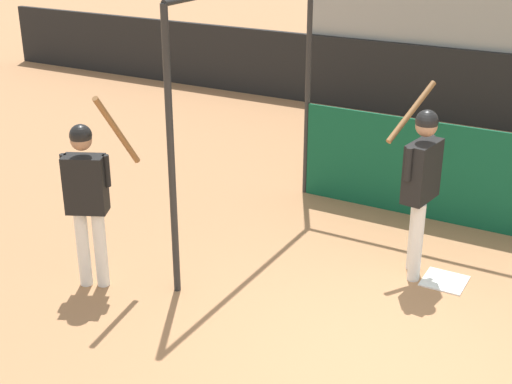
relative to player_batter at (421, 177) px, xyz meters
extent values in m
plane|color=#A8754C|center=(0.34, -1.68, -1.12)|extent=(60.00, 60.00, 0.00)
cube|color=navy|center=(-3.24, 6.18, 0.25)|extent=(0.45, 0.40, 0.10)
cube|color=navy|center=(-3.24, 6.36, 0.48)|extent=(0.45, 0.06, 0.40)
cube|color=navy|center=(-2.69, 6.18, 0.25)|extent=(0.45, 0.40, 0.10)
cube|color=navy|center=(-2.69, 6.36, 0.48)|extent=(0.45, 0.06, 0.40)
cube|color=navy|center=(-2.14, 6.18, 0.25)|extent=(0.45, 0.40, 0.10)
cube|color=navy|center=(-2.14, 6.36, 0.48)|extent=(0.45, 0.06, 0.40)
cube|color=navy|center=(-1.59, 6.18, 0.25)|extent=(0.45, 0.40, 0.10)
cube|color=navy|center=(-1.59, 6.36, 0.48)|extent=(0.45, 0.06, 0.40)
cube|color=navy|center=(-1.04, 6.18, 0.25)|extent=(0.45, 0.40, 0.10)
cube|color=navy|center=(-1.04, 6.36, 0.48)|extent=(0.45, 0.06, 0.40)
cube|color=navy|center=(-0.49, 6.18, 0.25)|extent=(0.45, 0.40, 0.10)
cube|color=navy|center=(-0.49, 6.36, 0.48)|extent=(0.45, 0.06, 0.40)
cube|color=navy|center=(-3.24, 6.98, 0.65)|extent=(0.45, 0.40, 0.10)
cube|color=navy|center=(-2.69, 6.98, 0.65)|extent=(0.45, 0.40, 0.10)
cube|color=navy|center=(-2.14, 6.98, 0.65)|extent=(0.45, 0.40, 0.10)
cube|color=navy|center=(-1.59, 6.98, 0.65)|extent=(0.45, 0.40, 0.10)
cube|color=navy|center=(-1.04, 6.98, 0.65)|extent=(0.45, 0.40, 0.10)
cylinder|color=#282828|center=(-2.00, -1.53, 0.33)|extent=(0.07, 0.07, 2.89)
cylinder|color=#282828|center=(-2.00, 1.50, 0.33)|extent=(0.07, 0.07, 2.89)
cube|color=#0F5133|center=(-0.23, 1.48, -0.49)|extent=(3.47, 0.03, 1.26)
cube|color=white|center=(0.36, -0.01, -1.11)|extent=(0.44, 0.44, 0.02)
cylinder|color=white|center=(0.05, -0.12, -0.68)|extent=(0.15, 0.15, 0.87)
cylinder|color=white|center=(-0.04, 0.10, -0.68)|extent=(0.15, 0.15, 0.87)
cube|color=black|center=(0.01, -0.01, 0.07)|extent=(0.29, 0.50, 0.62)
sphere|color=#A37556|center=(0.01, -0.01, 0.55)|extent=(0.22, 0.22, 0.22)
sphere|color=black|center=(0.01, -0.01, 0.60)|extent=(0.23, 0.23, 0.23)
cylinder|color=black|center=(-0.07, -0.25, 0.21)|extent=(0.08, 0.08, 0.34)
cylinder|color=black|center=(0.00, 0.24, 0.21)|extent=(0.08, 0.08, 0.34)
cylinder|color=brown|center=(-0.25, 0.31, 0.58)|extent=(0.29, 0.73, 0.55)
sphere|color=brown|center=(0.09, 0.19, 0.33)|extent=(0.08, 0.08, 0.08)
cylinder|color=white|center=(-2.90, -1.90, -0.70)|extent=(0.17, 0.17, 0.84)
cylinder|color=white|center=(-2.74, -1.82, -0.70)|extent=(0.17, 0.17, 0.84)
cube|color=black|center=(-2.82, -1.86, 0.02)|extent=(0.46, 0.37, 0.59)
sphere|color=#A37556|center=(-2.82, -1.86, 0.48)|extent=(0.21, 0.21, 0.21)
sphere|color=black|center=(-2.82, -1.86, 0.52)|extent=(0.22, 0.22, 0.22)
cylinder|color=black|center=(-3.03, -1.91, 0.15)|extent=(0.09, 0.09, 0.33)
cylinder|color=black|center=(-2.65, -1.73, 0.15)|extent=(0.09, 0.09, 0.33)
cylinder|color=brown|center=(-2.49, -1.72, 0.58)|extent=(0.06, 0.59, 0.81)
sphere|color=brown|center=(-2.76, -1.72, 0.19)|extent=(0.08, 0.08, 0.08)
camera|label=1|loc=(1.85, -6.71, 2.66)|focal=50.00mm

